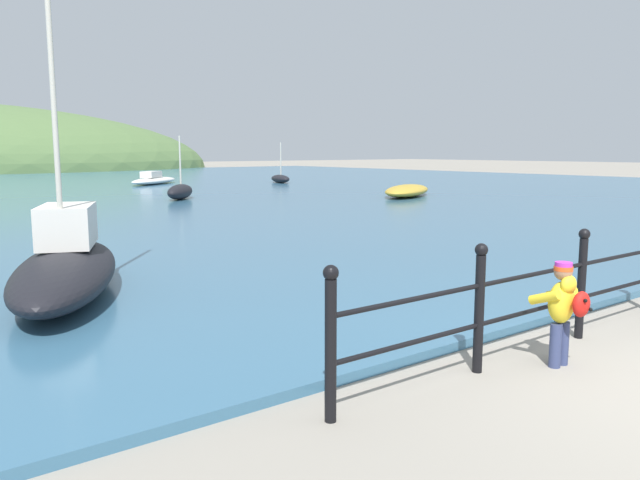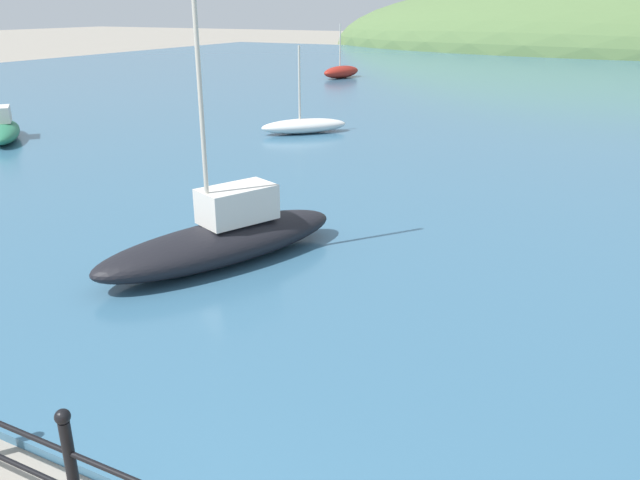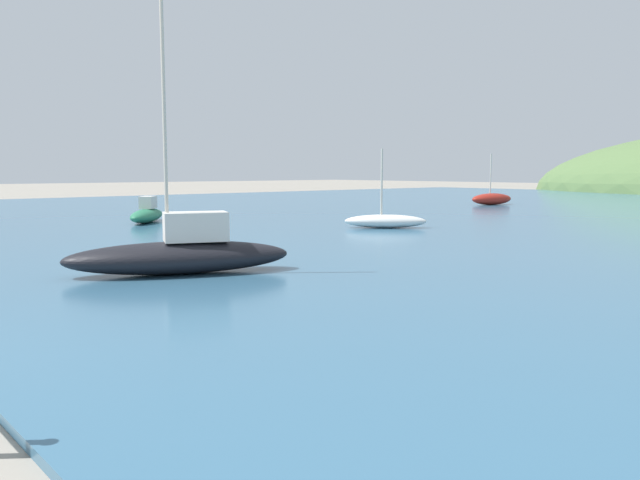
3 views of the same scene
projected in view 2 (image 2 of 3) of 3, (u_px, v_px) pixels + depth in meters
water at (587, 93)px, 30.00m from camera, size 80.00×60.00×0.10m
far_hillside at (623, 49)px, 61.68m from camera, size 60.60×33.33×13.77m
boat_white_sailboat at (4, 130)px, 19.22m from camera, size 3.07×2.82×1.00m
boat_blue_hull at (304, 126)px, 20.29m from camera, size 2.61×2.63×2.75m
boat_twin_mast at (224, 237)px, 10.06m from camera, size 2.84×4.46×5.38m
boat_green_fishing at (341, 72)px, 35.88m from camera, size 1.64×3.04×2.99m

